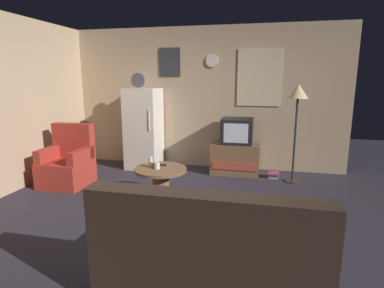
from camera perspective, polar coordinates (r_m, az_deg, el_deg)
ground_plane at (r=3.94m, az=-4.85°, el=-13.35°), size 12.00×12.00×0.00m
wall_with_art at (r=5.95m, az=2.20°, el=8.35°), size 5.20×0.12×2.60m
fridge at (r=5.95m, az=-8.79°, el=2.85°), size 0.60×0.62×1.77m
tv_stand at (r=5.65m, az=7.90°, el=-2.57°), size 0.84×0.53×0.55m
crt_tv at (r=5.54m, az=8.22°, el=2.39°), size 0.54×0.51×0.44m
standing_lamp at (r=5.21m, az=18.73°, el=7.78°), size 0.32×0.32×1.59m
coffee_table at (r=4.38m, az=-5.73°, el=-7.37°), size 0.72×0.72×0.47m
wine_glass at (r=4.34m, az=-7.55°, el=-3.28°), size 0.05×0.05×0.15m
mug_ceramic_white at (r=4.27m, az=-6.42°, el=-3.93°), size 0.08×0.08×0.09m
mug_ceramic_tan at (r=4.33m, az=-7.34°, el=-3.73°), size 0.08×0.08×0.09m
remote_control at (r=4.42m, az=-5.68°, el=-3.82°), size 0.16×0.09×0.02m
armchair at (r=5.39m, az=-21.72°, el=-3.35°), size 0.68×0.68×0.96m
couch at (r=2.58m, az=3.32°, el=-20.03°), size 1.70×0.80×0.92m
book_stack at (r=5.55m, az=14.68°, el=-5.52°), size 0.19×0.18×0.10m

